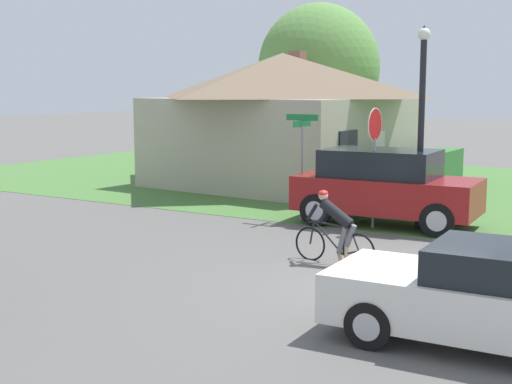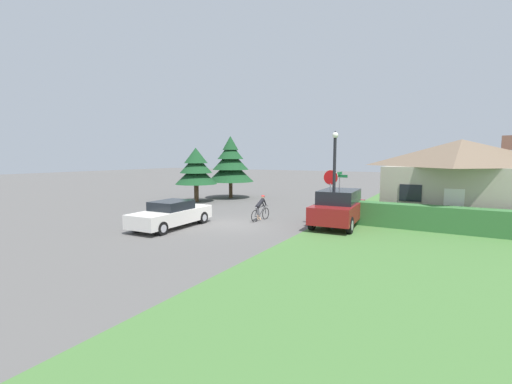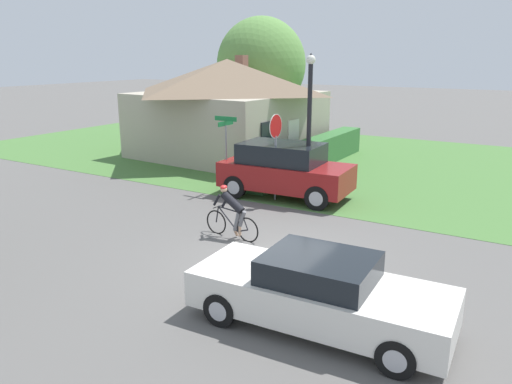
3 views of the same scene
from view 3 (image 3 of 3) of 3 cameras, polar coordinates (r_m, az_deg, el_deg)
ground_plane at (r=12.18m, az=1.78°, el=-7.72°), size 140.00×140.00×0.00m
grass_verge_right at (r=24.21m, az=7.38°, el=3.86°), size 16.00×36.00×0.01m
cottage_house at (r=24.65m, az=-3.25°, el=9.77°), size 8.35×8.54×4.79m
hedge_row at (r=21.82m, az=6.29°, el=4.26°), size 9.87×0.90×1.23m
sedan_left_lane at (r=9.17m, az=7.24°, el=-11.40°), size 1.99×4.73×1.37m
cyclist at (r=13.38m, az=-2.77°, el=-2.38°), size 0.44×1.77×1.45m
parked_suv_right at (r=17.18m, az=3.30°, el=2.55°), size 2.27×4.53×1.89m
stop_sign at (r=16.60m, az=2.25°, el=6.10°), size 0.80×0.07×2.92m
street_lamp at (r=16.50m, az=6.11°, el=8.42°), size 0.30×0.30×4.85m
street_name_sign at (r=17.57m, az=-3.45°, el=5.89°), size 0.90×0.90×2.74m
deciduous_tree_right at (r=29.89m, az=0.60°, el=14.34°), size 5.15×5.15×6.96m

